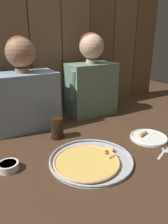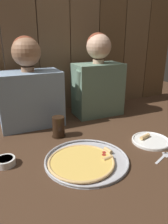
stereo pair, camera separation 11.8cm
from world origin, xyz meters
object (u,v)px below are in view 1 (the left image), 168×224
(pizza_tray, at_px, (89,160))
(diner_right, at_px, (91,79))
(diner_left, at_px, (24,90))
(dinner_plate, at_px, (148,137))
(dipping_bowl, at_px, (8,166))
(drinking_glass, at_px, (57,128))

(pizza_tray, xyz_separation_m, diner_right, (0.37, 0.57, 0.26))
(pizza_tray, relative_size, diner_left, 0.71)
(pizza_tray, relative_size, dinner_plate, 1.91)
(dinner_plate, xyz_separation_m, diner_left, (-0.56, 0.54, 0.24))
(dipping_bowl, distance_m, diner_left, 0.54)
(drinking_glass, relative_size, diner_left, 0.22)
(dipping_bowl, bearing_deg, drinking_glass, 29.78)
(dinner_plate, xyz_separation_m, diner_right, (-0.06, 0.54, 0.26))
(drinking_glass, bearing_deg, dinner_plate, -32.33)
(dinner_plate, distance_m, dipping_bowl, 0.79)
(dipping_bowl, height_order, diner_right, diner_right)
(pizza_tray, height_order, diner_right, diner_right)
(drinking_glass, relative_size, diner_right, 0.21)
(dinner_plate, bearing_deg, drinking_glass, 147.67)
(dipping_bowl, relative_size, diner_left, 0.16)
(drinking_glass, height_order, dipping_bowl, drinking_glass)
(pizza_tray, bearing_deg, diner_left, 103.07)
(dinner_plate, bearing_deg, diner_right, 96.65)
(dipping_bowl, xyz_separation_m, diner_right, (0.72, 0.43, 0.25))
(dinner_plate, distance_m, diner_left, 0.81)
(dinner_plate, relative_size, diner_left, 0.37)
(dipping_bowl, bearing_deg, pizza_tray, -21.16)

